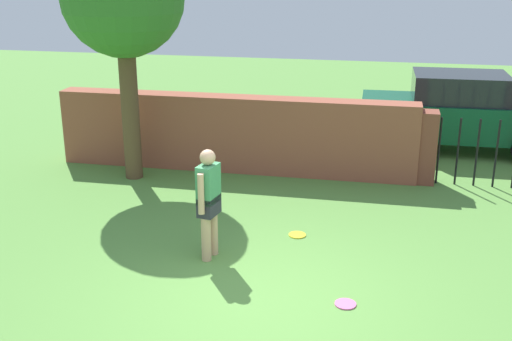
# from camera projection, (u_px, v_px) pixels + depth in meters

# --- Properties ---
(ground_plane) EXTENTS (40.00, 40.00, 0.00)m
(ground_plane) POSITION_uv_depth(u_px,v_px,m) (258.00, 300.00, 7.94)
(ground_plane) COLOR #568C3D
(brick_wall) EXTENTS (7.23, 0.50, 1.52)m
(brick_wall) POSITION_uv_depth(u_px,v_px,m) (234.00, 134.00, 12.59)
(brick_wall) COLOR brown
(brick_wall) RESTS_ON ground
(person) EXTENTS (0.29, 0.53, 1.62)m
(person) POSITION_uv_depth(u_px,v_px,m) (209.00, 199.00, 8.80)
(person) COLOR tan
(person) RESTS_ON ground
(fence_gate) EXTENTS (2.71, 0.44, 1.40)m
(fence_gate) POSITION_uv_depth(u_px,v_px,m) (487.00, 151.00, 11.68)
(fence_gate) COLOR brown
(fence_gate) RESTS_ON ground
(car) EXTENTS (4.23, 1.97, 1.72)m
(car) POSITION_uv_depth(u_px,v_px,m) (457.00, 112.00, 13.95)
(car) COLOR #0C4C2D
(car) RESTS_ON ground
(frisbee_pink) EXTENTS (0.27, 0.27, 0.02)m
(frisbee_pink) POSITION_uv_depth(u_px,v_px,m) (345.00, 304.00, 7.82)
(frisbee_pink) COLOR pink
(frisbee_pink) RESTS_ON ground
(frisbee_yellow) EXTENTS (0.27, 0.27, 0.02)m
(frisbee_yellow) POSITION_uv_depth(u_px,v_px,m) (297.00, 235.00, 9.78)
(frisbee_yellow) COLOR yellow
(frisbee_yellow) RESTS_ON ground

